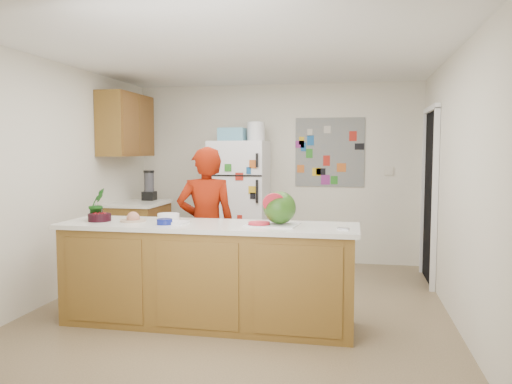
% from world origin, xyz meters
% --- Properties ---
extents(floor, '(4.00, 4.50, 0.02)m').
position_xyz_m(floor, '(0.00, 0.00, -0.01)').
color(floor, brown).
rests_on(floor, ground).
extents(wall_back, '(4.00, 0.02, 2.50)m').
position_xyz_m(wall_back, '(0.00, 2.26, 1.25)').
color(wall_back, beige).
rests_on(wall_back, ground).
extents(wall_left, '(0.02, 4.50, 2.50)m').
position_xyz_m(wall_left, '(-2.01, 0.00, 1.25)').
color(wall_left, beige).
rests_on(wall_left, ground).
extents(wall_right, '(0.02, 4.50, 2.50)m').
position_xyz_m(wall_right, '(2.01, 0.00, 1.25)').
color(wall_right, beige).
rests_on(wall_right, ground).
extents(ceiling, '(4.00, 4.50, 0.02)m').
position_xyz_m(ceiling, '(0.00, 0.00, 2.51)').
color(ceiling, white).
rests_on(ceiling, wall_back).
extents(doorway, '(0.03, 0.85, 2.04)m').
position_xyz_m(doorway, '(1.99, 1.45, 1.02)').
color(doorway, black).
rests_on(doorway, ground).
extents(peninsula_base, '(2.60, 0.62, 0.88)m').
position_xyz_m(peninsula_base, '(-0.20, -0.50, 0.44)').
color(peninsula_base, brown).
rests_on(peninsula_base, floor).
extents(peninsula_top, '(2.68, 0.70, 0.04)m').
position_xyz_m(peninsula_top, '(-0.20, -0.50, 0.90)').
color(peninsula_top, silver).
rests_on(peninsula_top, peninsula_base).
extents(side_counter_base, '(0.60, 0.80, 0.86)m').
position_xyz_m(side_counter_base, '(-1.69, 1.35, 0.43)').
color(side_counter_base, brown).
rests_on(side_counter_base, floor).
extents(side_counter_top, '(0.64, 0.84, 0.04)m').
position_xyz_m(side_counter_top, '(-1.69, 1.35, 0.88)').
color(side_counter_top, silver).
rests_on(side_counter_top, side_counter_base).
extents(upper_cabinets, '(0.35, 1.00, 0.80)m').
position_xyz_m(upper_cabinets, '(-1.82, 1.30, 1.90)').
color(upper_cabinets, brown).
rests_on(upper_cabinets, wall_left).
extents(refrigerator, '(0.75, 0.70, 1.70)m').
position_xyz_m(refrigerator, '(-0.45, 1.88, 0.85)').
color(refrigerator, silver).
rests_on(refrigerator, floor).
extents(fridge_top_bin, '(0.35, 0.28, 0.18)m').
position_xyz_m(fridge_top_bin, '(-0.55, 1.88, 1.79)').
color(fridge_top_bin, '#5999B2').
rests_on(fridge_top_bin, refrigerator).
extents(photo_collage, '(0.95, 0.01, 0.95)m').
position_xyz_m(photo_collage, '(0.75, 2.24, 1.55)').
color(photo_collage, slate).
rests_on(photo_collage, wall_back).
extents(person, '(0.68, 0.54, 1.61)m').
position_xyz_m(person, '(-0.38, 0.05, 0.81)').
color(person, '#6E1303').
rests_on(person, floor).
extents(blender_appliance, '(0.13, 0.13, 0.38)m').
position_xyz_m(blender_appliance, '(-1.64, 1.58, 1.09)').
color(blender_appliance, black).
rests_on(blender_appliance, side_counter_top).
extents(cutting_board, '(0.47, 0.38, 0.01)m').
position_xyz_m(cutting_board, '(0.39, -0.49, 0.93)').
color(cutting_board, silver).
rests_on(cutting_board, peninsula_top).
extents(watermelon, '(0.29, 0.29, 0.29)m').
position_xyz_m(watermelon, '(0.45, -0.47, 1.07)').
color(watermelon, '#305712').
rests_on(watermelon, cutting_board).
extents(watermelon_slice, '(0.19, 0.19, 0.02)m').
position_xyz_m(watermelon_slice, '(0.28, -0.54, 0.94)').
color(watermelon_slice, '#CA234D').
rests_on(watermelon_slice, cutting_board).
extents(cherry_bowl, '(0.25, 0.25, 0.07)m').
position_xyz_m(cherry_bowl, '(-1.22, -0.54, 0.96)').
color(cherry_bowl, black).
rests_on(cherry_bowl, peninsula_top).
extents(white_bowl, '(0.22, 0.22, 0.06)m').
position_xyz_m(white_bowl, '(-0.63, -0.33, 0.95)').
color(white_bowl, white).
rests_on(white_bowl, peninsula_top).
extents(cobalt_bowl, '(0.18, 0.18, 0.05)m').
position_xyz_m(cobalt_bowl, '(-0.56, -0.62, 0.95)').
color(cobalt_bowl, navy).
rests_on(cobalt_bowl, peninsula_top).
extents(plate, '(0.30, 0.30, 0.02)m').
position_xyz_m(plate, '(-0.91, -0.49, 0.93)').
color(plate, beige).
rests_on(plate, peninsula_top).
extents(paper_towel, '(0.21, 0.19, 0.02)m').
position_xyz_m(paper_towel, '(-0.47, -0.55, 0.93)').
color(paper_towel, silver).
rests_on(paper_towel, peninsula_top).
extents(keys, '(0.10, 0.06, 0.01)m').
position_xyz_m(keys, '(1.00, -0.60, 0.93)').
color(keys, gray).
rests_on(keys, peninsula_top).
extents(potted_plant, '(0.19, 0.20, 0.30)m').
position_xyz_m(potted_plant, '(-1.29, -0.45, 1.07)').
color(potted_plant, '#103A13').
rests_on(potted_plant, peninsula_top).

